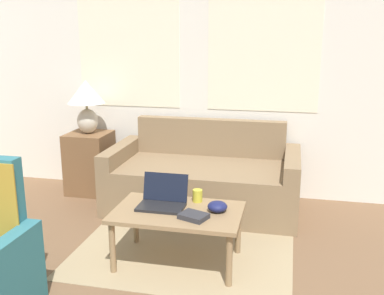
{
  "coord_description": "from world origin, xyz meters",
  "views": [
    {
      "loc": [
        0.92,
        -0.4,
        1.66
      ],
      "look_at": [
        0.14,
        3.08,
        0.75
      ],
      "focal_mm": 42.0,
      "sensor_mm": 36.0,
      "label": 1
    }
  ],
  "objects_px": {
    "cup_navy": "(197,196)",
    "coffee_table": "(178,216)",
    "snack_bowl": "(217,207)",
    "couch": "(204,181)",
    "laptop": "(163,199)",
    "book_red": "(194,216)",
    "table_lamp": "(86,99)"
  },
  "relations": [
    {
      "from": "cup_navy",
      "to": "coffee_table",
      "type": "bearing_deg",
      "value": -116.09
    },
    {
      "from": "snack_bowl",
      "to": "couch",
      "type": "bearing_deg",
      "value": 106.0
    },
    {
      "from": "coffee_table",
      "to": "laptop",
      "type": "height_order",
      "value": "laptop"
    },
    {
      "from": "coffee_table",
      "to": "book_red",
      "type": "xyz_separation_m",
      "value": [
        0.14,
        -0.12,
        0.06
      ]
    },
    {
      "from": "coffee_table",
      "to": "laptop",
      "type": "xyz_separation_m",
      "value": [
        -0.13,
        0.06,
        0.1
      ]
    },
    {
      "from": "table_lamp",
      "to": "coffee_table",
      "type": "xyz_separation_m",
      "value": [
        1.3,
        -1.3,
        -0.64
      ]
    },
    {
      "from": "table_lamp",
      "to": "coffee_table",
      "type": "height_order",
      "value": "table_lamp"
    },
    {
      "from": "snack_bowl",
      "to": "book_red",
      "type": "height_order",
      "value": "snack_bowl"
    },
    {
      "from": "coffee_table",
      "to": "book_red",
      "type": "relative_size",
      "value": 4.17
    },
    {
      "from": "table_lamp",
      "to": "book_red",
      "type": "bearing_deg",
      "value": -44.36
    },
    {
      "from": "couch",
      "to": "book_red",
      "type": "distance_m",
      "value": 1.28
    },
    {
      "from": "laptop",
      "to": "book_red",
      "type": "bearing_deg",
      "value": -32.98
    },
    {
      "from": "cup_navy",
      "to": "couch",
      "type": "bearing_deg",
      "value": 98.1
    },
    {
      "from": "coffee_table",
      "to": "book_red",
      "type": "height_order",
      "value": "book_red"
    },
    {
      "from": "couch",
      "to": "cup_navy",
      "type": "xyz_separation_m",
      "value": [
        0.13,
        -0.93,
        0.2
      ]
    },
    {
      "from": "laptop",
      "to": "snack_bowl",
      "type": "distance_m",
      "value": 0.42
    },
    {
      "from": "couch",
      "to": "coffee_table",
      "type": "distance_m",
      "value": 1.15
    },
    {
      "from": "couch",
      "to": "book_red",
      "type": "height_order",
      "value": "couch"
    },
    {
      "from": "couch",
      "to": "table_lamp",
      "type": "distance_m",
      "value": 1.48
    },
    {
      "from": "couch",
      "to": "snack_bowl",
      "type": "relative_size",
      "value": 12.57
    },
    {
      "from": "cup_navy",
      "to": "snack_bowl",
      "type": "xyz_separation_m",
      "value": [
        0.18,
        -0.16,
        -0.01
      ]
    },
    {
      "from": "table_lamp",
      "to": "book_red",
      "type": "distance_m",
      "value": 2.1
    },
    {
      "from": "couch",
      "to": "table_lamp",
      "type": "xyz_separation_m",
      "value": [
        -1.27,
        0.15,
        0.74
      ]
    },
    {
      "from": "coffee_table",
      "to": "laptop",
      "type": "distance_m",
      "value": 0.18
    },
    {
      "from": "laptop",
      "to": "book_red",
      "type": "relative_size",
      "value": 1.53
    },
    {
      "from": "coffee_table",
      "to": "laptop",
      "type": "relative_size",
      "value": 2.73
    },
    {
      "from": "coffee_table",
      "to": "cup_navy",
      "type": "distance_m",
      "value": 0.25
    },
    {
      "from": "laptop",
      "to": "cup_navy",
      "type": "xyz_separation_m",
      "value": [
        0.23,
        0.15,
        -0.0
      ]
    },
    {
      "from": "couch",
      "to": "snack_bowl",
      "type": "height_order",
      "value": "couch"
    },
    {
      "from": "couch",
      "to": "coffee_table",
      "type": "xyz_separation_m",
      "value": [
        0.03,
        -1.14,
        0.1
      ]
    },
    {
      "from": "cup_navy",
      "to": "snack_bowl",
      "type": "bearing_deg",
      "value": -41.83
    },
    {
      "from": "laptop",
      "to": "cup_navy",
      "type": "relative_size",
      "value": 3.61
    }
  ]
}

